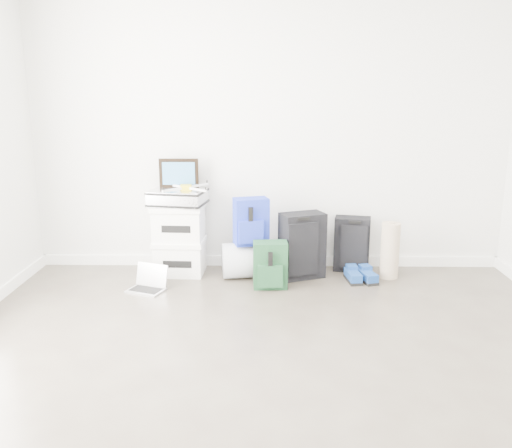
{
  "coord_description": "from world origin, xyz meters",
  "views": [
    {
      "loc": [
        -0.05,
        -2.64,
        1.7
      ],
      "look_at": [
        -0.12,
        1.9,
        0.57
      ],
      "focal_mm": 38.0,
      "sensor_mm": 36.0,
      "label": 1
    }
  ],
  "objects_px": {
    "boxes_stack": "(179,239)",
    "large_suitcase": "(302,246)",
    "briefcase": "(178,197)",
    "duffel_bag": "(251,260)",
    "laptop": "(148,284)",
    "carry_on": "(352,244)"
  },
  "relations": [
    {
      "from": "boxes_stack",
      "to": "large_suitcase",
      "type": "xyz_separation_m",
      "value": [
        1.15,
        -0.1,
        -0.03
      ]
    },
    {
      "from": "boxes_stack",
      "to": "briefcase",
      "type": "bearing_deg",
      "value": -177.28
    },
    {
      "from": "duffel_bag",
      "to": "large_suitcase",
      "type": "bearing_deg",
      "value": -9.25
    },
    {
      "from": "laptop",
      "to": "boxes_stack",
      "type": "bearing_deg",
      "value": 85.79
    },
    {
      "from": "duffel_bag",
      "to": "laptop",
      "type": "distance_m",
      "value": 0.96
    },
    {
      "from": "duffel_bag",
      "to": "large_suitcase",
      "type": "relative_size",
      "value": 0.87
    },
    {
      "from": "boxes_stack",
      "to": "carry_on",
      "type": "bearing_deg",
      "value": 6.51
    },
    {
      "from": "briefcase",
      "to": "carry_on",
      "type": "bearing_deg",
      "value": 13.66
    },
    {
      "from": "large_suitcase",
      "to": "carry_on",
      "type": "relative_size",
      "value": 1.16
    },
    {
      "from": "boxes_stack",
      "to": "briefcase",
      "type": "relative_size",
      "value": 1.36
    },
    {
      "from": "boxes_stack",
      "to": "large_suitcase",
      "type": "bearing_deg",
      "value": -2.3
    },
    {
      "from": "carry_on",
      "to": "laptop",
      "type": "xyz_separation_m",
      "value": [
        -1.85,
        -0.56,
        -0.21
      ]
    },
    {
      "from": "duffel_bag",
      "to": "large_suitcase",
      "type": "distance_m",
      "value": 0.49
    },
    {
      "from": "duffel_bag",
      "to": "laptop",
      "type": "relative_size",
      "value": 1.46
    },
    {
      "from": "briefcase",
      "to": "laptop",
      "type": "relative_size",
      "value": 1.35
    },
    {
      "from": "carry_on",
      "to": "large_suitcase",
      "type": "bearing_deg",
      "value": -145.52
    },
    {
      "from": "duffel_bag",
      "to": "carry_on",
      "type": "bearing_deg",
      "value": 3.22
    },
    {
      "from": "large_suitcase",
      "to": "carry_on",
      "type": "xyz_separation_m",
      "value": [
        0.49,
        0.21,
        -0.04
      ]
    },
    {
      "from": "boxes_stack",
      "to": "briefcase",
      "type": "xyz_separation_m",
      "value": [
        -0.0,
        0.0,
        0.4
      ]
    },
    {
      "from": "boxes_stack",
      "to": "laptop",
      "type": "relative_size",
      "value": 1.84
    },
    {
      "from": "briefcase",
      "to": "laptop",
      "type": "distance_m",
      "value": 0.84
    },
    {
      "from": "laptop",
      "to": "duffel_bag",
      "type": "bearing_deg",
      "value": 42.74
    }
  ]
}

